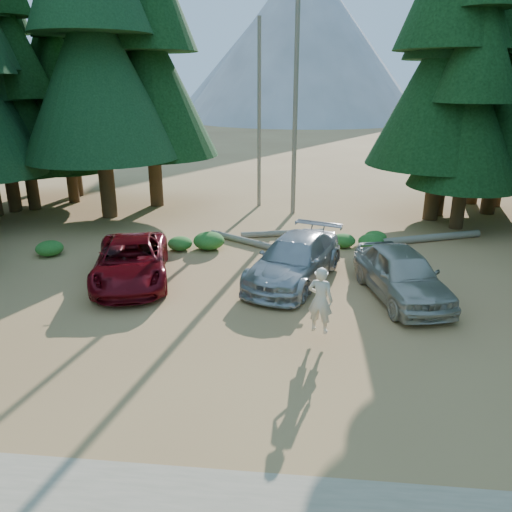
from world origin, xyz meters
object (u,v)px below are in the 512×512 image
at_px(silver_minivan_center, 295,260).
at_px(silver_minivan_right, 402,274).
at_px(frisbee_player, 320,300).
at_px(red_pickup, 131,261).
at_px(log_mid, 241,240).
at_px(log_left, 282,233).
at_px(log_right, 430,238).

height_order(silver_minivan_center, silver_minivan_right, silver_minivan_right).
height_order(silver_minivan_right, frisbee_player, frisbee_player).
height_order(red_pickup, silver_minivan_right, silver_minivan_right).
bearing_deg(log_mid, log_left, 66.13).
height_order(silver_minivan_center, log_left, silver_minivan_center).
bearing_deg(log_left, frisbee_player, -95.69).
xyz_separation_m(silver_minivan_right, log_left, (-4.27, 6.53, -0.70)).
bearing_deg(log_mid, silver_minivan_right, -8.31).
distance_m(silver_minivan_center, log_left, 5.49).
xyz_separation_m(red_pickup, log_left, (5.13, 6.00, -0.62)).
xyz_separation_m(red_pickup, silver_minivan_right, (9.41, -0.53, 0.08)).
distance_m(log_left, log_mid, 2.17).
bearing_deg(silver_minivan_right, log_mid, 124.75).
bearing_deg(frisbee_player, log_right, -100.33).
relative_size(log_left, log_mid, 1.13).
relative_size(red_pickup, log_mid, 1.58).
bearing_deg(log_mid, frisbee_player, -35.77).
relative_size(silver_minivan_right, log_left, 1.27).
height_order(silver_minivan_right, log_mid, silver_minivan_right).
xyz_separation_m(silver_minivan_center, silver_minivan_right, (3.57, -1.12, 0.04)).
relative_size(red_pickup, silver_minivan_center, 0.99).
distance_m(red_pickup, frisbee_player, 7.65).
relative_size(red_pickup, frisbee_player, 2.86).
distance_m(silver_minivan_right, log_mid, 8.13).
distance_m(silver_minivan_right, frisbee_player, 4.26).
bearing_deg(frisbee_player, red_pickup, -11.68).
bearing_deg(silver_minivan_right, log_left, 109.22).
distance_m(silver_minivan_center, log_right, 7.99).
distance_m(silver_minivan_center, silver_minivan_right, 3.74).
distance_m(red_pickup, silver_minivan_right, 9.42).
height_order(frisbee_player, log_right, frisbee_player).
relative_size(silver_minivan_center, frisbee_player, 2.89).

